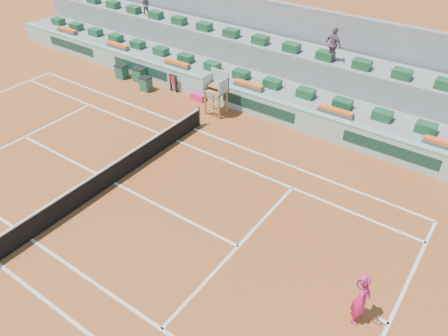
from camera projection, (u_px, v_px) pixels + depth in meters
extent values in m
plane|color=brown|center=(114.00, 183.00, 18.72)|extent=(90.00, 90.00, 0.00)
cube|color=gray|center=(249.00, 82.00, 25.40)|extent=(36.00, 4.00, 1.20)
cube|color=gray|center=(264.00, 62.00, 26.03)|extent=(36.00, 2.40, 2.60)
cube|color=gray|center=(279.00, 39.00, 26.55)|extent=(36.00, 0.40, 4.40)
cube|color=#ED1F6B|center=(198.00, 97.00, 24.77)|extent=(0.86, 0.38, 0.38)
imported|color=#52515E|center=(145.00, 4.00, 28.80)|extent=(0.78, 0.69, 1.34)
imported|color=#78505F|center=(333.00, 45.00, 22.31)|extent=(1.12, 0.78, 1.76)
cube|color=silver|center=(389.00, 324.00, 13.17)|extent=(0.12, 10.97, 0.01)
cube|color=silver|center=(194.00, 129.00, 22.32)|extent=(23.77, 0.12, 0.01)
cube|color=silver|center=(31.00, 239.00, 16.01)|extent=(23.77, 0.12, 0.01)
cube|color=silver|center=(177.00, 141.00, 21.42)|extent=(23.77, 0.12, 0.01)
cube|color=silver|center=(25.00, 137.00, 21.70)|extent=(0.12, 8.23, 0.01)
cube|color=silver|center=(238.00, 246.00, 15.73)|extent=(0.12, 8.23, 0.01)
cube|color=silver|center=(114.00, 183.00, 18.72)|extent=(12.80, 0.12, 0.01)
cube|color=silver|center=(384.00, 321.00, 13.24)|extent=(0.30, 0.12, 0.01)
cube|color=black|center=(113.00, 174.00, 18.45)|extent=(0.03, 11.87, 0.92)
cube|color=white|center=(111.00, 165.00, 18.15)|extent=(0.06, 11.87, 0.07)
cylinder|color=#204B34|center=(199.00, 116.00, 22.29)|extent=(0.10, 0.10, 1.10)
cube|color=#95BCA8|center=(228.00, 96.00, 23.95)|extent=(36.00, 0.30, 1.20)
cube|color=#7DA791|center=(228.00, 86.00, 23.58)|extent=(36.00, 0.34, 0.06)
cube|color=#13342A|center=(71.00, 46.00, 29.88)|extent=(4.40, 0.02, 0.56)
cube|color=#13342A|center=(140.00, 68.00, 26.85)|extent=(4.40, 0.02, 0.56)
cube|color=#13342A|center=(257.00, 107.00, 22.88)|extent=(4.40, 0.02, 0.56)
cube|color=#13342A|center=(390.00, 150.00, 19.62)|extent=(4.40, 0.02, 0.56)
cube|color=brown|center=(205.00, 103.00, 23.16)|extent=(0.08, 0.08, 1.35)
cube|color=brown|center=(219.00, 108.00, 22.74)|extent=(0.08, 0.08, 1.35)
cube|color=brown|center=(213.00, 98.00, 23.62)|extent=(0.08, 0.08, 1.35)
cube|color=brown|center=(227.00, 103.00, 23.20)|extent=(0.08, 0.08, 1.35)
cube|color=brown|center=(216.00, 90.00, 22.76)|extent=(1.10, 0.90, 0.08)
cube|color=#95BCA8|center=(220.00, 79.00, 22.71)|extent=(1.10, 0.08, 1.00)
cube|color=#95BCA8|center=(208.00, 82.00, 22.79)|extent=(0.06, 0.90, 0.80)
cube|color=#95BCA8|center=(224.00, 87.00, 22.30)|extent=(0.06, 0.90, 0.80)
cube|color=brown|center=(217.00, 86.00, 22.68)|extent=(0.80, 0.60, 0.08)
cube|color=brown|center=(212.00, 111.00, 23.15)|extent=(0.90, 0.08, 0.06)
cube|color=brown|center=(212.00, 104.00, 22.91)|extent=(0.90, 0.08, 0.06)
cube|color=brown|center=(212.00, 98.00, 22.70)|extent=(0.90, 0.08, 0.06)
cube|color=#194D29|center=(58.00, 21.00, 31.78)|extent=(0.90, 0.60, 0.44)
cube|color=#194D29|center=(76.00, 26.00, 30.85)|extent=(0.90, 0.60, 0.44)
cube|color=#194D29|center=(96.00, 32.00, 29.92)|extent=(0.90, 0.60, 0.44)
cube|color=#194D29|center=(116.00, 38.00, 28.98)|extent=(0.90, 0.60, 0.44)
cube|color=#194D29|center=(138.00, 44.00, 28.05)|extent=(0.90, 0.60, 0.44)
cube|color=#194D29|center=(161.00, 51.00, 27.12)|extent=(0.90, 0.60, 0.44)
cube|color=#194D29|center=(186.00, 58.00, 26.19)|extent=(0.90, 0.60, 0.44)
cube|color=#194D29|center=(212.00, 66.00, 25.25)|extent=(0.90, 0.60, 0.44)
cube|color=#194D29|center=(241.00, 74.00, 24.32)|extent=(0.90, 0.60, 0.44)
cube|color=#194D29|center=(272.00, 83.00, 23.39)|extent=(0.90, 0.60, 0.44)
cube|color=#194D29|center=(306.00, 93.00, 22.45)|extent=(0.90, 0.60, 0.44)
cube|color=#194D29|center=(343.00, 104.00, 21.52)|extent=(0.90, 0.60, 0.44)
cube|color=#194D29|center=(382.00, 115.00, 20.59)|extent=(0.90, 0.60, 0.44)
cube|color=#194D29|center=(426.00, 128.00, 19.66)|extent=(0.90, 0.60, 0.44)
cube|color=#194D29|center=(94.00, 0.00, 31.27)|extent=(0.90, 0.60, 0.44)
cube|color=#194D29|center=(113.00, 4.00, 30.34)|extent=(0.90, 0.60, 0.44)
cube|color=#194D29|center=(134.00, 9.00, 29.40)|extent=(0.90, 0.60, 0.44)
cube|color=#194D29|center=(156.00, 15.00, 28.47)|extent=(0.90, 0.60, 0.44)
cube|color=#194D29|center=(179.00, 20.00, 27.54)|extent=(0.90, 0.60, 0.44)
cube|color=#194D29|center=(204.00, 26.00, 26.61)|extent=(0.90, 0.60, 0.44)
cube|color=#194D29|center=(231.00, 33.00, 25.67)|extent=(0.90, 0.60, 0.44)
cube|color=#194D29|center=(260.00, 40.00, 24.74)|extent=(0.90, 0.60, 0.44)
cube|color=#194D29|center=(292.00, 47.00, 23.81)|extent=(0.90, 0.60, 0.44)
cube|color=#194D29|center=(325.00, 56.00, 22.87)|extent=(0.90, 0.60, 0.44)
cube|color=#194D29|center=(362.00, 64.00, 21.94)|extent=(0.90, 0.60, 0.44)
cube|color=#194D29|center=(402.00, 74.00, 21.01)|extent=(0.90, 0.60, 0.44)
cube|color=#194D29|center=(446.00, 84.00, 20.08)|extent=(0.90, 0.60, 0.44)
cube|color=#4E4E4E|center=(68.00, 31.00, 30.41)|extent=(1.80, 0.36, 0.16)
cube|color=#FC5715|center=(67.00, 29.00, 30.32)|extent=(1.70, 0.32, 0.12)
cube|color=#4E4E4E|center=(118.00, 47.00, 28.07)|extent=(1.80, 0.36, 0.16)
cube|color=#FC5715|center=(118.00, 45.00, 27.99)|extent=(1.70, 0.32, 0.12)
cube|color=#4E4E4E|center=(177.00, 65.00, 25.74)|extent=(1.80, 0.36, 0.16)
cube|color=#FC5715|center=(177.00, 62.00, 25.66)|extent=(1.70, 0.32, 0.12)
cube|color=#4E4E4E|center=(248.00, 86.00, 23.41)|extent=(1.80, 0.36, 0.16)
cube|color=#FC5715|center=(249.00, 84.00, 23.33)|extent=(1.70, 0.32, 0.12)
cube|color=#4E4E4E|center=(335.00, 113.00, 21.08)|extent=(1.80, 0.36, 0.16)
cube|color=#FC5715|center=(336.00, 110.00, 21.00)|extent=(1.70, 0.32, 0.12)
cube|color=#4E4E4E|center=(444.00, 146.00, 18.75)|extent=(1.80, 0.36, 0.16)
cube|color=#FC5715|center=(445.00, 143.00, 18.66)|extent=(1.70, 0.32, 0.12)
cube|color=#1A5037|center=(146.00, 84.00, 25.64)|extent=(0.60, 0.51, 0.80)
cube|color=black|center=(145.00, 78.00, 25.39)|extent=(0.63, 0.55, 0.04)
cube|color=#1A5037|center=(140.00, 75.00, 26.72)|extent=(0.73, 0.63, 0.80)
cube|color=black|center=(139.00, 68.00, 26.47)|extent=(0.77, 0.67, 0.04)
cube|color=#1A5037|center=(122.00, 72.00, 27.07)|extent=(0.65, 0.56, 0.80)
cube|color=black|center=(121.00, 65.00, 26.82)|extent=(0.69, 0.60, 0.04)
cube|color=black|center=(171.00, 83.00, 25.58)|extent=(0.10, 0.10, 1.00)
cube|color=black|center=(176.00, 84.00, 25.39)|extent=(0.10, 0.10, 1.00)
cube|color=black|center=(173.00, 75.00, 25.19)|extent=(0.60, 0.08, 0.06)
cube|color=red|center=(173.00, 80.00, 25.35)|extent=(0.44, 0.04, 0.56)
imported|color=#ED1F6B|center=(362.00, 299.00, 12.74)|extent=(0.58, 0.78, 1.96)
cylinder|color=black|center=(365.00, 281.00, 11.91)|extent=(0.03, 0.35, 0.09)
torus|color=black|center=(362.00, 285.00, 11.72)|extent=(0.31, 0.08, 0.31)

